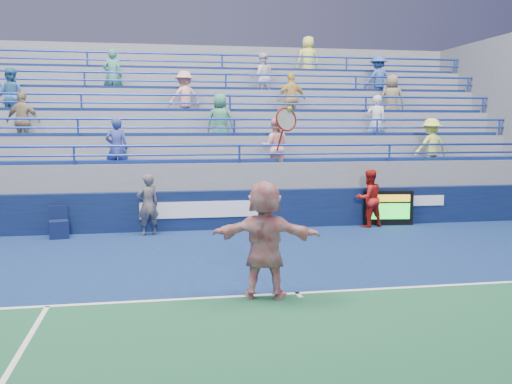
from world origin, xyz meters
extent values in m
plane|color=#333538|center=(0.00, 0.00, 0.00)|extent=(120.00, 120.00, 0.00)
cube|color=#0F224E|center=(0.00, 2.20, 0.01)|extent=(18.00, 8.40, 0.02)
cube|color=white|center=(0.00, 0.00, 0.02)|extent=(11.00, 0.10, 0.01)
cube|color=white|center=(0.00, -0.10, 0.02)|extent=(0.08, 0.30, 0.01)
cube|color=#0A1637|center=(0.00, 6.50, 0.55)|extent=(18.00, 0.30, 1.10)
cube|color=white|center=(-1.00, 6.34, 0.60)|extent=(3.60, 0.02, 0.45)
cube|color=white|center=(5.20, 6.34, 0.70)|extent=(1.80, 0.02, 0.30)
cube|color=slate|center=(0.00, 9.45, 0.55)|extent=(18.00, 5.60, 1.10)
cube|color=slate|center=(0.00, 9.45, 0.93)|extent=(18.00, 5.60, 1.85)
cube|color=navy|center=(0.00, 7.10, 1.90)|extent=(17.40, 0.45, 0.10)
cylinder|color=#1D39A2|center=(0.00, 6.70, 2.35)|extent=(18.00, 0.07, 0.07)
cube|color=slate|center=(0.00, 9.95, 1.30)|extent=(18.00, 4.60, 2.60)
cube|color=navy|center=(0.00, 8.10, 2.65)|extent=(17.40, 0.45, 0.10)
cylinder|color=#1D39A2|center=(0.00, 7.70, 3.10)|extent=(18.00, 0.07, 0.07)
cube|color=slate|center=(0.00, 10.45, 1.68)|extent=(18.00, 3.60, 3.35)
cube|color=navy|center=(0.00, 9.10, 3.40)|extent=(17.40, 0.45, 0.10)
cylinder|color=#1D39A2|center=(0.00, 8.70, 3.85)|extent=(18.00, 0.07, 0.07)
cube|color=slate|center=(0.00, 10.95, 2.05)|extent=(18.00, 2.60, 4.10)
cube|color=navy|center=(0.00, 10.10, 4.15)|extent=(17.40, 0.45, 0.10)
cylinder|color=#1D39A2|center=(0.00, 9.70, 4.60)|extent=(18.00, 0.07, 0.07)
cube|color=slate|center=(0.00, 11.45, 2.42)|extent=(18.00, 1.60, 4.85)
cube|color=navy|center=(0.00, 11.10, 4.90)|extent=(17.40, 0.45, 0.10)
cylinder|color=#1D39A2|center=(0.00, 10.70, 5.35)|extent=(18.00, 0.07, 0.07)
imported|color=#827556|center=(5.57, 9.10, 3.78)|extent=(0.95, 0.75, 1.70)
imported|color=#3D8763|center=(-0.37, 8.10, 3.03)|extent=(0.94, 0.73, 1.70)
imported|color=#ECF45F|center=(6.02, 7.10, 2.28)|extent=(1.18, 0.78, 1.70)
imported|color=#EDA399|center=(-1.39, 9.10, 3.78)|extent=(1.24, 0.93, 1.70)
imported|color=#F7A4A0|center=(1.11, 7.10, 2.28)|extent=(0.93, 0.78, 1.70)
imported|color=teal|center=(-6.58, 9.10, 3.78)|extent=(0.98, 0.86, 1.70)
imported|color=#9A8666|center=(-6.05, 8.10, 3.03)|extent=(1.07, 0.65, 1.70)
imported|color=white|center=(1.29, 10.10, 4.53)|extent=(0.85, 0.67, 1.70)
imported|color=#3D866B|center=(-3.66, 10.10, 4.53)|extent=(0.65, 0.45, 1.70)
imported|color=#E6BC59|center=(2.09, 9.10, 3.78)|extent=(1.05, 0.58, 1.70)
imported|color=navy|center=(-3.40, 7.10, 2.28)|extent=(0.64, 0.43, 1.70)
imported|color=silver|center=(4.63, 8.10, 3.03)|extent=(0.70, 0.55, 1.70)
imported|color=#FFFE63|center=(3.18, 11.10, 5.28)|extent=(0.86, 0.58, 1.70)
imported|color=#34599E|center=(5.47, 10.10, 4.53)|extent=(1.20, 0.82, 1.70)
cube|color=black|center=(4.32, 6.29, 0.51)|extent=(1.48, 0.35, 1.02)
cube|color=gold|center=(4.32, 6.20, 0.81)|extent=(1.25, 0.02, 0.20)
cube|color=#19E533|center=(4.32, 6.20, 0.43)|extent=(1.25, 0.02, 0.46)
cube|color=#0C153A|center=(-4.84, 5.91, 0.24)|extent=(0.55, 0.55, 0.47)
cube|color=#0C153A|center=(-4.84, 6.12, 0.66)|extent=(0.47, 0.14, 0.37)
imported|color=white|center=(-0.59, -0.09, 1.00)|extent=(1.94, 1.07, 1.99)
torus|color=maroon|center=(-0.24, -0.09, 2.99)|extent=(0.41, 0.23, 0.40)
cylinder|color=maroon|center=(-0.34, -0.09, 2.65)|extent=(0.09, 0.23, 0.36)
sphere|color=#C4DA32|center=(-0.19, -0.14, 3.16)|extent=(0.07, 0.07, 0.07)
imported|color=#161C3D|center=(-2.57, 5.93, 0.82)|extent=(0.70, 0.58, 1.64)
imported|color=#B31A14|center=(3.66, 6.12, 0.83)|extent=(0.93, 0.79, 1.66)
camera|label=1|loc=(-2.38, -9.25, 2.85)|focal=40.00mm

